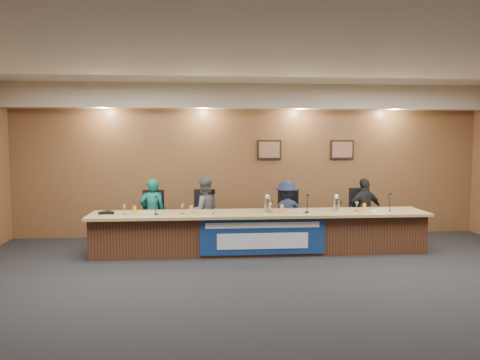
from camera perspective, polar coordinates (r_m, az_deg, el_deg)
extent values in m
plane|color=black|center=(6.43, 5.20, -13.79)|extent=(10.00, 10.00, 0.00)
cube|color=silver|center=(6.19, 5.43, 15.51)|extent=(10.00, 8.00, 0.04)
cube|color=brown|center=(10.06, 1.29, 2.29)|extent=(10.00, 0.04, 3.20)
cube|color=beige|center=(9.84, 1.47, 10.10)|extent=(10.00, 0.50, 0.50)
cube|color=#4A2819|center=(8.63, 2.42, -6.51)|extent=(6.00, 0.80, 0.70)
cube|color=#A08453|center=(8.52, 2.47, -4.11)|extent=(6.10, 0.95, 0.05)
cube|color=navy|center=(8.22, 2.79, -6.88)|extent=(2.20, 0.02, 0.65)
cube|color=silver|center=(8.17, 2.81, -5.52)|extent=(2.00, 0.01, 0.10)
cube|color=silver|center=(8.23, 2.80, -7.44)|extent=(1.60, 0.01, 0.28)
cube|color=black|center=(10.07, 3.58, 3.71)|extent=(0.52, 0.04, 0.42)
cube|color=black|center=(10.43, 12.33, 3.64)|extent=(0.52, 0.04, 0.42)
imported|color=#0B5147|center=(9.15, -10.63, -3.96)|extent=(0.53, 0.40, 1.32)
imported|color=#525056|center=(9.10, -4.42, -3.84)|extent=(0.78, 0.68, 1.35)
imported|color=#151E38|center=(9.27, 5.71, -3.98)|extent=(0.84, 0.51, 1.26)
imported|color=black|center=(9.68, 14.95, -3.63)|extent=(0.81, 0.47, 1.30)
cube|color=black|center=(9.28, -10.55, -4.97)|extent=(0.49, 0.49, 0.08)
cube|color=black|center=(9.24, -4.41, -4.95)|extent=(0.52, 0.52, 0.08)
cube|color=black|center=(9.39, 5.59, -4.80)|extent=(0.63, 0.63, 0.08)
cube|color=black|center=(9.80, 14.73, -4.53)|extent=(0.50, 0.50, 0.08)
cube|color=white|center=(8.27, -11.31, -3.98)|extent=(0.24, 0.08, 0.10)
cylinder|color=black|center=(8.34, -10.14, -4.12)|extent=(0.07, 0.07, 0.02)
cylinder|color=#FFA012|center=(8.45, -12.73, -3.61)|extent=(0.06, 0.06, 0.15)
cylinder|color=silver|center=(8.48, -13.94, -3.49)|extent=(0.08, 0.08, 0.18)
cube|color=white|center=(8.22, -4.15, -3.95)|extent=(0.24, 0.08, 0.10)
cylinder|color=black|center=(8.36, -3.41, -4.04)|extent=(0.07, 0.07, 0.02)
cylinder|color=#FFA012|center=(8.36, -5.94, -3.60)|extent=(0.06, 0.06, 0.15)
cylinder|color=silver|center=(8.35, -7.05, -3.52)|extent=(0.08, 0.08, 0.18)
cube|color=white|center=(8.35, 6.94, -3.84)|extent=(0.24, 0.08, 0.10)
cylinder|color=black|center=(8.54, 8.13, -3.89)|extent=(0.07, 0.07, 0.02)
cylinder|color=#FFA012|center=(8.48, 5.15, -3.47)|extent=(0.06, 0.06, 0.15)
cylinder|color=silver|center=(8.45, 3.71, -3.39)|extent=(0.08, 0.08, 0.18)
cube|color=white|center=(8.85, 16.97, -3.51)|extent=(0.24, 0.08, 0.10)
cylinder|color=black|center=(9.06, 17.61, -3.57)|extent=(0.07, 0.07, 0.02)
cylinder|color=#FFA012|center=(8.88, 14.93, -3.25)|extent=(0.06, 0.06, 0.15)
cylinder|color=silver|center=(8.87, 14.03, -3.13)|extent=(0.08, 0.08, 0.18)
cylinder|color=silver|center=(8.57, 3.37, -3.03)|extent=(0.13, 0.13, 0.25)
cylinder|color=silver|center=(8.80, 11.65, -2.95)|extent=(0.13, 0.13, 0.24)
cylinder|color=black|center=(8.64, -15.90, -3.83)|extent=(0.32, 0.32, 0.05)
cube|color=white|center=(8.98, 16.46, -3.65)|extent=(0.26, 0.33, 0.01)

